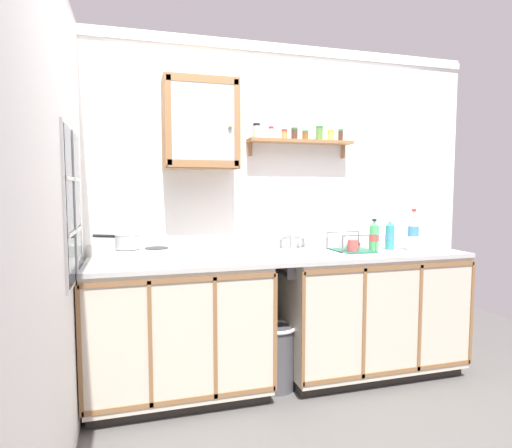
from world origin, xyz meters
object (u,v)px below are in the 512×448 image
at_px(hot_plate_stove, 142,255).
at_px(sink, 304,255).
at_px(bottle_soda_green_1, 374,236).
at_px(dish_rack, 349,248).
at_px(wall_cabinet, 200,124).
at_px(trash_bin, 276,356).
at_px(saucepan, 127,241).
at_px(mug, 353,246).
at_px(bottle_opaque_white_2, 413,231).
at_px(bottle_detergent_teal_0, 390,236).

bearing_deg(hot_plate_stove, sink, 1.21).
distance_m(bottle_soda_green_1, dish_rack, 0.22).
height_order(sink, dish_rack, sink).
height_order(wall_cabinet, trash_bin, wall_cabinet).
relative_size(saucepan, dish_rack, 1.02).
bearing_deg(sink, dish_rack, -2.79).
relative_size(mug, trash_bin, 0.26).
relative_size(wall_cabinet, trash_bin, 1.35).
xyz_separation_m(saucepan, dish_rack, (1.59, -0.02, -0.11)).
distance_m(sink, bottle_opaque_white_2, 0.85).
relative_size(hot_plate_stove, bottle_detergent_teal_0, 1.62).
relative_size(dish_rack, mug, 2.50).
relative_size(sink, bottle_detergent_teal_0, 2.15).
bearing_deg(hot_plate_stove, dish_rack, 0.25).
height_order(hot_plate_stove, dish_rack, dish_rack).
bearing_deg(bottle_detergent_teal_0, sink, 179.29).
relative_size(dish_rack, wall_cabinet, 0.48).
height_order(bottle_soda_green_1, bottle_opaque_white_2, bottle_opaque_white_2).
relative_size(bottle_detergent_teal_0, bottle_soda_green_1, 0.97).
height_order(sink, mug, sink).
height_order(saucepan, bottle_soda_green_1, bottle_soda_green_1).
distance_m(bottle_opaque_white_2, mug, 0.50).
xyz_separation_m(sink, hot_plate_stove, (-1.13, -0.02, 0.05)).
bearing_deg(trash_bin, bottle_detergent_teal_0, 5.17).
bearing_deg(wall_cabinet, bottle_detergent_teal_0, -5.28).
xyz_separation_m(sink, bottle_soda_green_1, (0.56, -0.02, 0.12)).
bearing_deg(bottle_opaque_white_2, trash_bin, 178.43).
height_order(bottle_soda_green_1, mug, bottle_soda_green_1).
bearing_deg(bottle_detergent_teal_0, saucepan, 179.72).
relative_size(bottle_soda_green_1, wall_cabinet, 0.39).
height_order(mug, trash_bin, mug).
height_order(mug, wall_cabinet, wall_cabinet).
distance_m(bottle_detergent_teal_0, bottle_soda_green_1, 0.14).
bearing_deg(bottle_detergent_teal_0, wall_cabinet, 174.72).
xyz_separation_m(sink, trash_bin, (-0.24, -0.09, -0.69)).
distance_m(hot_plate_stove, saucepan, 0.14).
distance_m(dish_rack, trash_bin, 0.94).
relative_size(sink, bottle_soda_green_1, 2.10).
relative_size(sink, wall_cabinet, 0.82).
bearing_deg(sink, mug, -15.51).
bearing_deg(sink, saucepan, 179.97).
height_order(sink, wall_cabinet, wall_cabinet).
bearing_deg(dish_rack, bottle_opaque_white_2, -12.69).
xyz_separation_m(wall_cabinet, trash_bin, (0.48, -0.22, -1.61)).
bearing_deg(wall_cabinet, trash_bin, -24.18).
distance_m(dish_rack, wall_cabinet, 1.40).
bearing_deg(sink, bottle_opaque_white_2, -8.48).
relative_size(saucepan, mug, 2.55).
distance_m(saucepan, mug, 1.58).
distance_m(sink, saucepan, 1.24).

